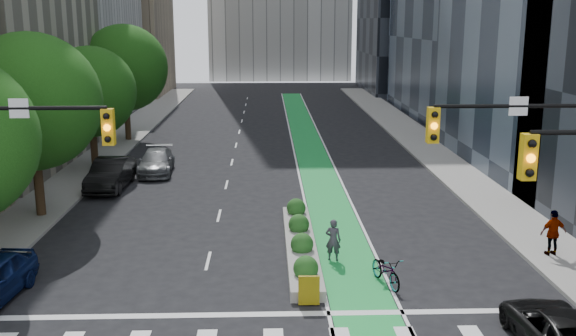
{
  "coord_description": "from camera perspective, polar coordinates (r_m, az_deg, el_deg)",
  "views": [
    {
      "loc": [
        -0.15,
        -17.85,
        9.23
      ],
      "look_at": [
        0.75,
        9.17,
        3.0
      ],
      "focal_mm": 40.0,
      "sensor_mm": 36.0,
      "label": 1
    }
  ],
  "objects": [
    {
      "name": "tree_far",
      "position": [
        51.14,
        -14.32,
        8.62
      ],
      "size": [
        6.6,
        6.6,
        9.0
      ],
      "color": "black",
      "rests_on": "ground"
    },
    {
      "name": "sidewalk_left",
      "position": [
        45.34,
        -16.76,
        0.77
      ],
      "size": [
        3.6,
        90.0,
        0.15
      ],
      "primitive_type": "cube",
      "color": "gray",
      "rests_on": "ground"
    },
    {
      "name": "parked_car_right",
      "position": [
        20.41,
        22.7,
        -13.03
      ],
      "size": [
        2.14,
        4.53,
        1.25
      ],
      "primitive_type": "imported",
      "rotation": [
        0.0,
        0.0,
        3.16
      ],
      "color": "black",
      "rests_on": "ground"
    },
    {
      "name": "cyclist",
      "position": [
        25.32,
        4.04,
        -6.39
      ],
      "size": [
        0.7,
        0.55,
        1.69
      ],
      "primitive_type": "imported",
      "rotation": [
        0.0,
        0.0,
        2.88
      ],
      "color": "#38333D",
      "rests_on": "ground"
    },
    {
      "name": "sidewalk_right",
      "position": [
        45.41,
        13.39,
        0.99
      ],
      "size": [
        3.6,
        90.0,
        0.15
      ],
      "primitive_type": "cube",
      "color": "gray",
      "rests_on": "ground"
    },
    {
      "name": "parked_car_left_mid",
      "position": [
        37.24,
        -15.47,
        -0.51
      ],
      "size": [
        1.93,
        5.18,
        1.69
      ],
      "primitive_type": "imported",
      "rotation": [
        0.0,
        0.0,
        -0.03
      ],
      "color": "black",
      "rests_on": "ground"
    },
    {
      "name": "pedestrian_far",
      "position": [
        27.45,
        22.52,
        -5.34
      ],
      "size": [
        1.13,
        0.59,
        1.84
      ],
      "primitive_type": "imported",
      "rotation": [
        0.0,
        0.0,
        3.28
      ],
      "color": "gray",
      "rests_on": "sidewalk_right"
    },
    {
      "name": "bike_lane_paint",
      "position": [
        48.83,
        1.82,
        2.08
      ],
      "size": [
        2.2,
        70.0,
        0.01
      ],
      "primitive_type": "cube",
      "color": "green",
      "rests_on": "ground"
    },
    {
      "name": "parked_car_left_far",
      "position": [
        40.42,
        -11.63,
        0.54
      ],
      "size": [
        2.3,
        5.03,
        1.43
      ],
      "primitive_type": "imported",
      "rotation": [
        0.0,
        0.0,
        0.06
      ],
      "color": "#585B5D",
      "rests_on": "ground"
    },
    {
      "name": "tree_mid",
      "position": [
        31.97,
        -21.85,
        5.48
      ],
      "size": [
        6.4,
        6.4,
        8.78
      ],
      "color": "black",
      "rests_on": "ground"
    },
    {
      "name": "bicycle",
      "position": [
        23.4,
        8.72,
        -8.97
      ],
      "size": [
        1.28,
        2.19,
        1.09
      ],
      "primitive_type": "imported",
      "rotation": [
        0.0,
        0.0,
        0.29
      ],
      "color": "gray",
      "rests_on": "ground"
    },
    {
      "name": "signal_right",
      "position": [
        20.8,
        23.23,
        -0.37
      ],
      "size": [
        5.82,
        0.51,
        7.2
      ],
      "color": "black",
      "rests_on": "ground"
    },
    {
      "name": "tree_midfar",
      "position": [
        41.52,
        -17.16,
        6.49
      ],
      "size": [
        5.6,
        5.6,
        7.76
      ],
      "color": "black",
      "rests_on": "ground"
    },
    {
      "name": "median_planter",
      "position": [
        26.45,
        1.13,
        -6.59
      ],
      "size": [
        1.2,
        10.26,
        1.1
      ],
      "color": "gray",
      "rests_on": "ground"
    },
    {
      "name": "ground",
      "position": [
        20.09,
        -1.32,
        -14.37
      ],
      "size": [
        160.0,
        160.0,
        0.0
      ],
      "primitive_type": "plane",
      "color": "black",
      "rests_on": "ground"
    }
  ]
}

